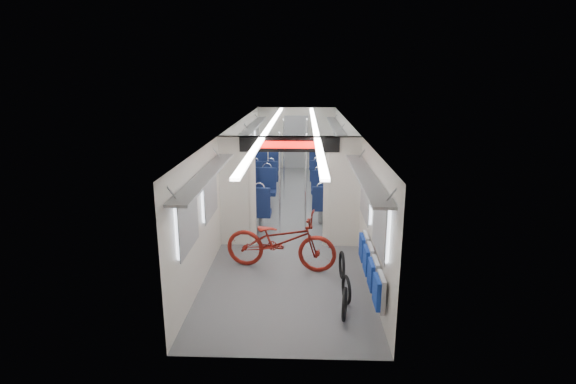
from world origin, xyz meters
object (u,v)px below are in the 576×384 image
object	(u,v)px
bike_hoop_a	(345,306)
seat_bay_near_left	(254,195)
bike_hoop_c	(342,266)
seat_bay_near_right	(329,194)
stanchion_far_right	(306,159)
seat_bay_far_right	(324,168)
flip_bench	(371,267)
seat_bay_far_left	(266,169)
bike_hoop_b	(346,291)
stanchion_near_left	(280,184)
stanchion_near_right	(306,186)
bicycle	(281,241)
stanchion_far_left	(284,160)

from	to	relation	value
bike_hoop_a	seat_bay_near_left	xyz separation A→B (m)	(-1.84, 4.83, 0.35)
bike_hoop_c	seat_bay_near_right	distance (m)	3.80
bike_hoop_c	stanchion_far_right	xyz separation A→B (m)	(-0.62, 5.35, 0.93)
seat_bay_near_left	seat_bay_far_right	xyz separation A→B (m)	(1.87, 3.48, -0.03)
flip_bench	seat_bay_far_left	size ratio (longest dim) A/B	1.03
bike_hoop_b	stanchion_near_left	size ratio (longest dim) A/B	0.20
seat_bay_near_left	flip_bench	bearing A→B (deg)	-61.62
seat_bay_near_left	seat_bay_near_right	xyz separation A→B (m)	(1.87, 0.37, -0.05)
bike_hoop_a	seat_bay_near_left	bearing A→B (deg)	110.85
seat_bay_far_left	stanchion_far_right	size ratio (longest dim) A/B	0.88
seat_bay_near_right	stanchion_near_right	xyz separation A→B (m)	(-0.60, -1.70, 0.63)
flip_bench	seat_bay_near_left	world-z (taller)	seat_bay_near_left
bike_hoop_a	seat_bay_far_left	distance (m)	8.41
bike_hoop_c	seat_bay_near_left	distance (m)	3.94
flip_bench	seat_bay_far_left	xyz separation A→B (m)	(-2.29, 7.60, -0.04)
stanchion_near_right	seat_bay_far_left	bearing A→B (deg)	105.10
bike_hoop_c	seat_bay_near_left	world-z (taller)	seat_bay_near_left
bicycle	stanchion_far_right	xyz separation A→B (m)	(0.48, 4.97, 0.61)
bike_hoop_c	stanchion_near_right	distance (m)	2.37
flip_bench	stanchion_near_left	distance (m)	3.55
bike_hoop_a	stanchion_far_right	xyz separation A→B (m)	(-0.55, 6.76, 0.92)
seat_bay_near_left	seat_bay_far_right	world-z (taller)	seat_bay_near_left
seat_bay_far_left	stanchion_far_left	bearing A→B (deg)	-67.86
seat_bay_near_right	stanchion_near_right	world-z (taller)	stanchion_near_right
bike_hoop_b	seat_bay_far_left	size ratio (longest dim) A/B	0.23
stanchion_far_left	stanchion_far_right	bearing A→B (deg)	15.85
bike_hoop_b	bike_hoop_c	xyz separation A→B (m)	(0.00, 0.90, 0.02)
seat_bay_near_left	stanchion_near_left	xyz separation A→B (m)	(0.70, -1.12, 0.57)
stanchion_near_right	seat_bay_near_right	bearing A→B (deg)	70.55
seat_bay_near_left	stanchion_far_left	bearing A→B (deg)	69.33
flip_bench	bike_hoop_c	world-z (taller)	flip_bench
seat_bay_near_right	stanchion_far_right	distance (m)	1.78
seat_bay_near_left	seat_bay_near_right	bearing A→B (deg)	11.09
bicycle	seat_bay_near_right	size ratio (longest dim) A/B	1.08
bicycle	seat_bay_near_left	xyz separation A→B (m)	(-0.81, 3.04, 0.03)
seat_bay_near_right	stanchion_far_right	xyz separation A→B (m)	(-0.58, 1.56, 0.63)
bike_hoop_b	seat_bay_near_left	size ratio (longest dim) A/B	0.20
stanchion_near_left	stanchion_near_right	bearing A→B (deg)	-20.83
seat_bay_far_left	bike_hoop_b	bearing A→B (deg)	-76.05
flip_bench	bicycle	bearing A→B (deg)	140.99
bicycle	seat_bay_far_left	distance (m)	6.46
stanchion_near_right	stanchion_far_right	xyz separation A→B (m)	(0.03, 3.26, 0.00)
stanchion_near_right	stanchion_far_left	xyz separation A→B (m)	(-0.61, 3.08, 0.00)
bike_hoop_a	stanchion_far_left	size ratio (longest dim) A/B	0.22
seat_bay_near_right	seat_bay_far_left	bearing A→B (deg)	121.94
stanchion_far_left	stanchion_far_right	size ratio (longest dim) A/B	1.00
seat_bay_near_left	stanchion_far_left	distance (m)	1.95
seat_bay_far_left	stanchion_near_right	bearing A→B (deg)	-74.90
bicycle	seat_bay_near_left	distance (m)	3.15
bike_hoop_a	seat_bay_near_right	world-z (taller)	seat_bay_near_right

